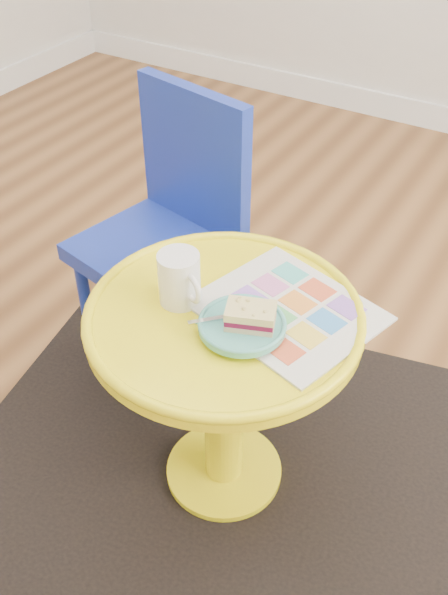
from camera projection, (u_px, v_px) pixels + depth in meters
The scene contains 10 objects.
floor at pixel (190, 392), 1.85m from camera, with size 4.00×4.00×0.00m, color brown.
room_walls at pixel (124, 147), 2.86m from camera, with size 4.00×4.00×4.00m.
rug at pixel (224, 472), 1.64m from camera, with size 1.30×1.10×0.01m, color black.
side_table at pixel (224, 366), 1.40m from camera, with size 0.55×0.55×0.53m.
chair at pixel (170, 224), 1.69m from camera, with size 0.41×0.41×0.78m.
newspaper at pixel (287, 310), 1.31m from camera, with size 0.33×0.28×0.01m, color silver.
mug at pixel (180, 277), 1.30m from camera, with size 0.12×0.08×0.11m.
plate at pixel (242, 326), 1.25m from camera, with size 0.17×0.17×0.02m.
cake_slice at pixel (251, 316), 1.23m from camera, with size 0.11×0.09×0.04m.
fork at pixel (228, 317), 1.26m from camera, with size 0.11×0.11×0.00m.
Camera 1 is at (0.73, -1.03, 1.38)m, focal length 40.00 mm.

